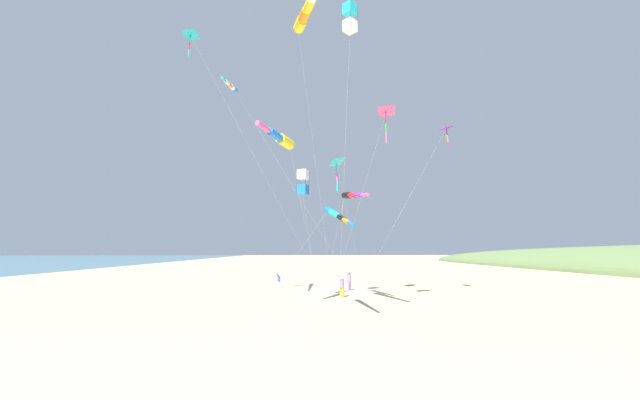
{
  "coord_description": "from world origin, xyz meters",
  "views": [
    {
      "loc": [
        4.66,
        36.86,
        3.59
      ],
      "look_at": [
        2.85,
        8.98,
        7.17
      ],
      "focal_mm": 22.32,
      "sensor_mm": 36.0,
      "label": 1
    }
  ],
  "objects_px": {
    "kite_windsock_teal_far_right": "(335,215)",
    "kite_windsock_white_trailing": "(352,195)",
    "kite_delta_checkered_midright": "(192,38)",
    "kite_delta_long_streamer_right": "(385,112)",
    "kite_windsock_orange_high_right": "(231,87)",
    "person_adult_flyer": "(349,279)",
    "person_child_green_jacket": "(342,285)",
    "kite_windsock_yellow_midlevel": "(280,138)",
    "kite_delta_black_fish_shape": "(446,129)",
    "kite_delta_purple_drifting": "(336,162)",
    "kite_windsock_small_distant": "(308,9)",
    "kite_box_striped_overhead": "(350,18)",
    "kite_box_green_low_center": "(303,182)",
    "person_child_grey_jacket": "(279,280)"
  },
  "relations": [
    {
      "from": "kite_windsock_teal_far_right",
      "to": "kite_windsock_white_trailing",
      "type": "xyz_separation_m",
      "value": [
        -1.88,
        -6.01,
        2.02
      ]
    },
    {
      "from": "kite_delta_checkered_midright",
      "to": "kite_delta_long_streamer_right",
      "type": "bearing_deg",
      "value": 174.42
    },
    {
      "from": "kite_windsock_orange_high_right",
      "to": "kite_windsock_white_trailing",
      "type": "height_order",
      "value": "kite_windsock_orange_high_right"
    },
    {
      "from": "kite_delta_checkered_midright",
      "to": "kite_delta_long_streamer_right",
      "type": "xyz_separation_m",
      "value": [
        -13.78,
        1.35,
        -5.74
      ]
    },
    {
      "from": "person_adult_flyer",
      "to": "kite_windsock_white_trailing",
      "type": "distance_m",
      "value": 10.13
    },
    {
      "from": "person_child_green_jacket",
      "to": "kite_windsock_orange_high_right",
      "type": "height_order",
      "value": "kite_windsock_orange_high_right"
    },
    {
      "from": "kite_windsock_yellow_midlevel",
      "to": "kite_windsock_orange_high_right",
      "type": "distance_m",
      "value": 8.04
    },
    {
      "from": "person_adult_flyer",
      "to": "kite_delta_checkered_midright",
      "type": "height_order",
      "value": "kite_delta_checkered_midright"
    },
    {
      "from": "person_child_green_jacket",
      "to": "kite_windsock_teal_far_right",
      "type": "xyz_separation_m",
      "value": [
        1.33,
        8.24,
        4.76
      ]
    },
    {
      "from": "kite_delta_black_fish_shape",
      "to": "kite_delta_purple_drifting",
      "type": "xyz_separation_m",
      "value": [
        9.18,
        0.06,
        -3.02
      ]
    },
    {
      "from": "person_adult_flyer",
      "to": "kite_delta_purple_drifting",
      "type": "relative_size",
      "value": 0.17
    },
    {
      "from": "person_adult_flyer",
      "to": "kite_windsock_white_trailing",
      "type": "bearing_deg",
      "value": 84.21
    },
    {
      "from": "kite_windsock_small_distant",
      "to": "kite_delta_black_fish_shape",
      "type": "bearing_deg",
      "value": -136.28
    },
    {
      "from": "kite_delta_purple_drifting",
      "to": "kite_box_striped_overhead",
      "type": "bearing_deg",
      "value": 96.86
    },
    {
      "from": "kite_windsock_small_distant",
      "to": "kite_delta_long_streamer_right",
      "type": "relative_size",
      "value": 1.4
    },
    {
      "from": "kite_delta_black_fish_shape",
      "to": "kite_windsock_yellow_midlevel",
      "type": "xyz_separation_m",
      "value": [
        13.44,
        6.39,
        -2.91
      ]
    },
    {
      "from": "kite_delta_purple_drifting",
      "to": "person_adult_flyer",
      "type": "bearing_deg",
      "value": -107.16
    },
    {
      "from": "kite_box_green_low_center",
      "to": "kite_delta_checkered_midright",
      "type": "distance_m",
      "value": 13.18
    },
    {
      "from": "person_child_green_jacket",
      "to": "kite_delta_black_fish_shape",
      "type": "distance_m",
      "value": 15.4
    },
    {
      "from": "kite_windsock_yellow_midlevel",
      "to": "kite_delta_purple_drifting",
      "type": "bearing_deg",
      "value": -123.96
    },
    {
      "from": "kite_box_green_low_center",
      "to": "kite_box_striped_overhead",
      "type": "distance_m",
      "value": 12.26
    },
    {
      "from": "kite_windsock_small_distant",
      "to": "person_adult_flyer",
      "type": "bearing_deg",
      "value": -104.65
    },
    {
      "from": "kite_windsock_small_distant",
      "to": "kite_box_striped_overhead",
      "type": "distance_m",
      "value": 8.23
    },
    {
      "from": "kite_delta_black_fish_shape",
      "to": "kite_delta_long_streamer_right",
      "type": "bearing_deg",
      "value": 38.31
    },
    {
      "from": "person_child_green_jacket",
      "to": "kite_windsock_yellow_midlevel",
      "type": "height_order",
      "value": "kite_windsock_yellow_midlevel"
    },
    {
      "from": "kite_windsock_yellow_midlevel",
      "to": "kite_delta_long_streamer_right",
      "type": "distance_m",
      "value": 7.76
    },
    {
      "from": "kite_box_striped_overhead",
      "to": "kite_windsock_yellow_midlevel",
      "type": "bearing_deg",
      "value": 18.92
    },
    {
      "from": "kite_windsock_yellow_midlevel",
      "to": "kite_windsock_white_trailing",
      "type": "height_order",
      "value": "kite_windsock_yellow_midlevel"
    },
    {
      "from": "kite_box_green_low_center",
      "to": "kite_delta_long_streamer_right",
      "type": "xyz_separation_m",
      "value": [
        -5.64,
        2.91,
        4.51
      ]
    },
    {
      "from": "kite_windsock_orange_high_right",
      "to": "kite_delta_purple_drifting",
      "type": "relative_size",
      "value": 1.53
    },
    {
      "from": "kite_delta_checkered_midright",
      "to": "kite_delta_purple_drifting",
      "type": "xyz_separation_m",
      "value": [
        -10.82,
        -3.5,
        -8.28
      ]
    },
    {
      "from": "kite_windsock_small_distant",
      "to": "kite_windsock_white_trailing",
      "type": "xyz_separation_m",
      "value": [
        -3.69,
        -9.49,
        -8.71
      ]
    },
    {
      "from": "kite_delta_checkered_midright",
      "to": "kite_delta_purple_drifting",
      "type": "height_order",
      "value": "kite_delta_checkered_midright"
    },
    {
      "from": "kite_windsock_small_distant",
      "to": "kite_delta_long_streamer_right",
      "type": "bearing_deg",
      "value": -131.26
    },
    {
      "from": "person_child_grey_jacket",
      "to": "kite_delta_long_streamer_right",
      "type": "relative_size",
      "value": 0.1
    },
    {
      "from": "kite_delta_checkered_midright",
      "to": "kite_windsock_yellow_midlevel",
      "type": "bearing_deg",
      "value": 156.74
    },
    {
      "from": "kite_delta_checkered_midright",
      "to": "kite_windsock_teal_far_right",
      "type": "distance_m",
      "value": 17.07
    },
    {
      "from": "kite_box_green_low_center",
      "to": "person_child_green_jacket",
      "type": "bearing_deg",
      "value": -142.8
    },
    {
      "from": "kite_delta_long_streamer_right",
      "to": "kite_box_striped_overhead",
      "type": "xyz_separation_m",
      "value": [
        2.4,
        -0.18,
        6.99
      ]
    },
    {
      "from": "person_child_grey_jacket",
      "to": "kite_windsock_white_trailing",
      "type": "xyz_separation_m",
      "value": [
        -5.78,
        10.83,
        6.98
      ]
    },
    {
      "from": "kite_box_green_low_center",
      "to": "kite_box_striped_overhead",
      "type": "relative_size",
      "value": 0.45
    },
    {
      "from": "kite_windsock_yellow_midlevel",
      "to": "kite_windsock_small_distant",
      "type": "distance_m",
      "value": 7.72
    },
    {
      "from": "kite_windsock_yellow_midlevel",
      "to": "kite_delta_long_streamer_right",
      "type": "bearing_deg",
      "value": -168.46
    },
    {
      "from": "kite_windsock_yellow_midlevel",
      "to": "kite_box_striped_overhead",
      "type": "relative_size",
      "value": 0.55
    },
    {
      "from": "kite_delta_checkered_midright",
      "to": "kite_windsock_small_distant",
      "type": "height_order",
      "value": "kite_delta_checkered_midright"
    },
    {
      "from": "person_child_grey_jacket",
      "to": "kite_windsock_orange_high_right",
      "type": "bearing_deg",
      "value": 72.48
    },
    {
      "from": "person_child_grey_jacket",
      "to": "person_adult_flyer",
      "type": "bearing_deg",
      "value": 153.29
    },
    {
      "from": "person_child_green_jacket",
      "to": "kite_delta_long_streamer_right",
      "type": "bearing_deg",
      "value": 115.24
    },
    {
      "from": "person_adult_flyer",
      "to": "kite_delta_black_fish_shape",
      "type": "bearing_deg",
      "value": 142.41
    },
    {
      "from": "kite_windsock_yellow_midlevel",
      "to": "kite_delta_purple_drifting",
      "type": "xyz_separation_m",
      "value": [
        -4.26,
        -6.32,
        -0.11
      ]
    }
  ]
}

